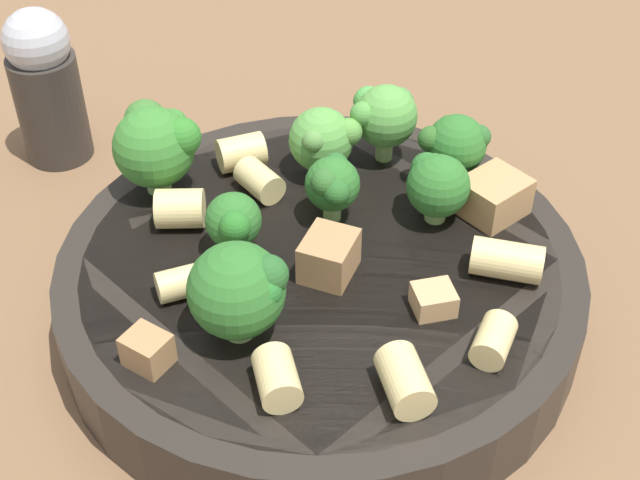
% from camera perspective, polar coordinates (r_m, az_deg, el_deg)
% --- Properties ---
extents(ground_plane, '(2.00, 2.00, 0.00)m').
position_cam_1_polar(ground_plane, '(0.40, -0.00, -4.68)').
color(ground_plane, brown).
extents(pasta_bowl, '(0.23, 0.23, 0.03)m').
position_cam_1_polar(pasta_bowl, '(0.39, -0.00, -2.65)').
color(pasta_bowl, '#28231E').
rests_on(pasta_bowl, ground_plane).
extents(broccoli_floret_0, '(0.04, 0.03, 0.04)m').
position_cam_1_polar(broccoli_floret_0, '(0.43, 4.14, 8.03)').
color(broccoli_floret_0, '#93B766').
rests_on(broccoli_floret_0, pasta_bowl).
extents(broccoli_floret_1, '(0.04, 0.04, 0.04)m').
position_cam_1_polar(broccoli_floret_1, '(0.33, -5.17, -3.22)').
color(broccoli_floret_1, '#93B766').
rests_on(broccoli_floret_1, pasta_bowl).
extents(broccoli_floret_2, '(0.04, 0.04, 0.04)m').
position_cam_1_polar(broccoli_floret_2, '(0.41, -10.45, 6.13)').
color(broccoli_floret_2, '#84AD60').
rests_on(broccoli_floret_2, pasta_bowl).
extents(broccoli_floret_3, '(0.03, 0.03, 0.03)m').
position_cam_1_polar(broccoli_floret_3, '(0.42, 0.17, 6.42)').
color(broccoli_floret_3, '#9EC175').
rests_on(broccoli_floret_3, pasta_bowl).
extents(broccoli_floret_4, '(0.03, 0.03, 0.04)m').
position_cam_1_polar(broccoli_floret_4, '(0.41, 8.64, 6.08)').
color(broccoli_floret_4, '#93B766').
rests_on(broccoli_floret_4, pasta_bowl).
extents(broccoli_floret_5, '(0.02, 0.03, 0.03)m').
position_cam_1_polar(broccoli_floret_5, '(0.39, 0.79, 3.61)').
color(broccoli_floret_5, '#84AD60').
rests_on(broccoli_floret_5, pasta_bowl).
extents(broccoli_floret_6, '(0.02, 0.03, 0.03)m').
position_cam_1_polar(broccoli_floret_6, '(0.37, -5.63, 1.17)').
color(broccoli_floret_6, '#93B766').
rests_on(broccoli_floret_6, pasta_bowl).
extents(broccoli_floret_7, '(0.03, 0.03, 0.03)m').
position_cam_1_polar(broccoli_floret_7, '(0.39, 7.48, 3.58)').
color(broccoli_floret_7, '#84AD60').
rests_on(broccoli_floret_7, pasta_bowl).
extents(rigatoni_0, '(0.02, 0.02, 0.02)m').
position_cam_1_polar(rigatoni_0, '(0.43, -5.06, 5.60)').
color(rigatoni_0, '#E0C67F').
rests_on(rigatoni_0, pasta_bowl).
extents(rigatoni_1, '(0.02, 0.01, 0.01)m').
position_cam_1_polar(rigatoni_1, '(0.36, -8.39, -2.87)').
color(rigatoni_1, '#E0C67F').
rests_on(rigatoni_1, pasta_bowl).
extents(rigatoni_2, '(0.02, 0.02, 0.02)m').
position_cam_1_polar(rigatoni_2, '(0.32, -2.77, -8.81)').
color(rigatoni_2, '#E0C67F').
rests_on(rigatoni_2, pasta_bowl).
extents(rigatoni_3, '(0.02, 0.03, 0.02)m').
position_cam_1_polar(rigatoni_3, '(0.32, 5.02, -9.08)').
color(rigatoni_3, '#E0C67F').
rests_on(rigatoni_3, pasta_bowl).
extents(rigatoni_4, '(0.03, 0.03, 0.02)m').
position_cam_1_polar(rigatoni_4, '(0.37, 11.87, -1.28)').
color(rigatoni_4, '#E0C67F').
rests_on(rigatoni_4, pasta_bowl).
extents(rigatoni_5, '(0.02, 0.03, 0.01)m').
position_cam_1_polar(rigatoni_5, '(0.41, -3.90, 3.82)').
color(rigatoni_5, '#E0C67F').
rests_on(rigatoni_5, pasta_bowl).
extents(rigatoni_6, '(0.03, 0.02, 0.02)m').
position_cam_1_polar(rigatoni_6, '(0.40, -8.94, 2.00)').
color(rigatoni_6, '#E0C67F').
rests_on(rigatoni_6, pasta_bowl).
extents(rigatoni_7, '(0.02, 0.02, 0.01)m').
position_cam_1_polar(rigatoni_7, '(0.34, 11.05, -6.33)').
color(rigatoni_7, '#E0C67F').
rests_on(rigatoni_7, pasta_bowl).
extents(chicken_chunk_0, '(0.02, 0.02, 0.01)m').
position_cam_1_polar(chicken_chunk_0, '(0.36, 7.28, -3.81)').
color(chicken_chunk_0, tan).
rests_on(chicken_chunk_0, pasta_bowl).
extents(chicken_chunk_1, '(0.02, 0.02, 0.01)m').
position_cam_1_polar(chicken_chunk_1, '(0.34, -10.99, -6.94)').
color(chicken_chunk_1, '#A87A4C').
rests_on(chicken_chunk_1, pasta_bowl).
extents(chicken_chunk_2, '(0.03, 0.03, 0.02)m').
position_cam_1_polar(chicken_chunk_2, '(0.37, 0.49, -1.07)').
color(chicken_chunk_2, '#A87A4C').
rests_on(chicken_chunk_2, pasta_bowl).
extents(chicken_chunk_3, '(0.03, 0.03, 0.02)m').
position_cam_1_polar(chicken_chunk_3, '(0.40, 11.36, 2.41)').
color(chicken_chunk_3, tan).
rests_on(chicken_chunk_3, pasta_bowl).
extents(pepper_shaker, '(0.04, 0.04, 0.09)m').
position_cam_1_polar(pepper_shaker, '(0.50, -17.12, 9.42)').
color(pepper_shaker, '#332D28').
rests_on(pepper_shaker, ground_plane).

